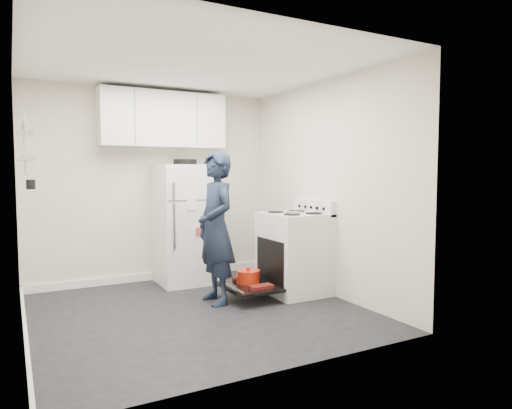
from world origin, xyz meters
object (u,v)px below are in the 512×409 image
electric_range (293,254)px  open_oven_door (249,282)px  refrigerator (186,223)px  person (216,228)px

electric_range → open_oven_door: size_ratio=1.57×
open_oven_door → refrigerator: refrigerator is taller
electric_range → refrigerator: size_ratio=0.69×
open_oven_door → person: person is taller
electric_range → open_oven_door: (-0.57, 0.04, -0.28)m
electric_range → open_oven_door: 0.64m
refrigerator → electric_range: bearing=-49.5°
refrigerator → person: bearing=-91.4°
electric_range → person: (-0.96, 0.06, 0.36)m
open_oven_door → refrigerator: (-0.37, 1.05, 0.58)m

